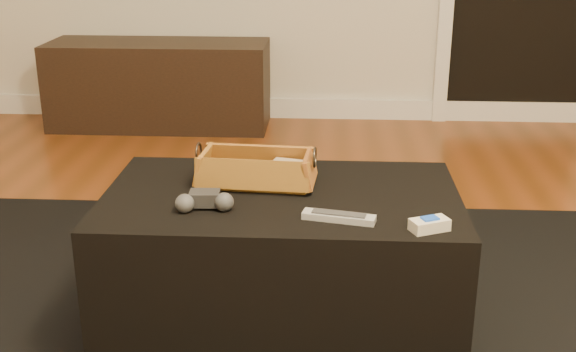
# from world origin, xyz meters

# --- Properties ---
(baseboard) EXTENTS (5.00, 0.04, 0.12)m
(baseboard) POSITION_xyz_m (0.00, 2.73, 0.06)
(baseboard) COLOR white
(baseboard) RESTS_ON floor
(media_cabinet) EXTENTS (1.25, 0.45, 0.49)m
(media_cabinet) POSITION_xyz_m (-0.80, 2.51, 0.25)
(media_cabinet) COLOR black
(media_cabinet) RESTS_ON floor
(area_rug) EXTENTS (2.60, 2.00, 0.01)m
(area_rug) POSITION_xyz_m (0.06, 0.28, 0.01)
(area_rug) COLOR black
(area_rug) RESTS_ON floor
(ottoman) EXTENTS (1.00, 0.60, 0.42)m
(ottoman) POSITION_xyz_m (0.06, 0.33, 0.22)
(ottoman) COLOR black
(ottoman) RESTS_ON area_rug
(tv_remote) EXTENTS (0.18, 0.05, 0.02)m
(tv_remote) POSITION_xyz_m (-0.04, 0.39, 0.45)
(tv_remote) COLOR black
(tv_remote) RESTS_ON wicker_basket
(cloth_bundle) EXTENTS (0.11, 0.09, 0.05)m
(cloth_bundle) POSITION_xyz_m (0.07, 0.42, 0.47)
(cloth_bundle) COLOR tan
(cloth_bundle) RESTS_ON wicker_basket
(wicker_basket) EXTENTS (0.35, 0.20, 0.12)m
(wicker_basket) POSITION_xyz_m (-0.02, 0.40, 0.47)
(wicker_basket) COLOR brown
(wicker_basket) RESTS_ON ottoman
(game_controller) EXTENTS (0.16, 0.09, 0.05)m
(game_controller) POSITION_xyz_m (-0.14, 0.20, 0.46)
(game_controller) COLOR black
(game_controller) RESTS_ON ottoman
(silver_remote) EXTENTS (0.19, 0.08, 0.02)m
(silver_remote) POSITION_xyz_m (0.22, 0.15, 0.44)
(silver_remote) COLOR #B0B2B8
(silver_remote) RESTS_ON ottoman
(cream_gadget) EXTENTS (0.11, 0.08, 0.04)m
(cream_gadget) POSITION_xyz_m (0.44, 0.10, 0.45)
(cream_gadget) COLOR beige
(cream_gadget) RESTS_ON ottoman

